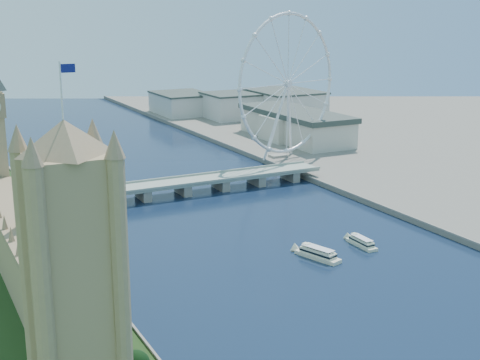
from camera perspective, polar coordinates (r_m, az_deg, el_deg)
victoria_tower at (r=204.07m, az=-14.06°, el=-7.40°), size 28.16×28.16×112.00m
parliament_range at (r=323.82m, az=-17.26°, el=-6.23°), size 24.00×200.00×70.00m
westminster_bridge at (r=480.86m, az=-4.90°, el=-0.43°), size 220.00×22.00×9.50m
london_eye at (r=571.88m, az=4.10°, el=8.14°), size 113.60×39.12×124.30m
county_hall at (r=673.64m, az=4.70°, el=3.26°), size 54.00×144.00×35.00m
city_skyline at (r=732.03m, az=-9.88°, el=5.32°), size 505.00×280.00×32.00m
tour_boat_near at (r=360.93m, az=6.66°, el=-6.65°), size 16.18×30.62×6.56m
tour_boat_far at (r=382.63m, az=10.32°, el=-5.56°), size 6.92×25.50×5.56m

